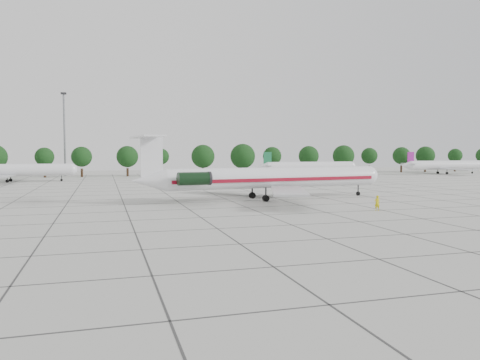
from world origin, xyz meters
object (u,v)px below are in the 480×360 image
(bg_airliner_d, at_px, (309,167))
(bg_airliner_e, at_px, (444,165))
(bg_airliner_b, at_px, (12,170))
(floodlight_mast, at_px, (64,129))
(ground_crew, at_px, (377,203))
(main_airliner, at_px, (262,178))

(bg_airliner_d, bearing_deg, bg_airliner_e, 3.05)
(bg_airliner_e, bearing_deg, bg_airliner_b, -178.34)
(bg_airliner_e, bearing_deg, floodlight_mast, 169.57)
(bg_airliner_b, bearing_deg, ground_crew, -53.15)
(ground_crew, xyz_separation_m, bg_airliner_b, (-55.56, 74.14, 1.92))
(ground_crew, distance_m, floodlight_mast, 110.67)
(bg_airliner_d, bearing_deg, floodlight_mast, 160.47)
(main_airliner, distance_m, bg_airliner_e, 104.97)
(bg_airliner_e, bearing_deg, ground_crew, -134.15)
(main_airliner, height_order, bg_airliner_d, main_airliner)
(ground_crew, height_order, bg_airliner_e, bg_airliner_e)
(bg_airliner_d, xyz_separation_m, floodlight_mast, (-70.26, 24.92, 11.37))
(main_airliner, relative_size, bg_airliner_e, 1.50)
(floodlight_mast, bearing_deg, main_airliner, -67.00)
(ground_crew, xyz_separation_m, bg_airliner_e, (75.65, 77.94, 1.92))
(ground_crew, distance_m, bg_airliner_b, 92.67)
(bg_airliner_b, distance_m, bg_airliner_e, 131.26)
(main_airliner, distance_m, ground_crew, 19.77)
(ground_crew, xyz_separation_m, floodlight_mast, (-45.12, 100.17, 13.29))
(ground_crew, distance_m, bg_airliner_e, 108.63)
(bg_airliner_d, bearing_deg, main_airliner, -120.96)
(bg_airliner_e, height_order, floodlight_mast, floodlight_mast)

